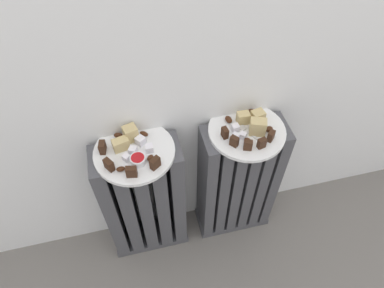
{
  "coord_description": "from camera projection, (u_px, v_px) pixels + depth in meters",
  "views": [
    {
      "loc": [
        -0.16,
        -0.37,
        1.36
      ],
      "look_at": [
        0.0,
        0.28,
        0.55
      ],
      "focal_mm": 32.53,
      "sensor_mm": 36.0,
      "label": 1
    }
  ],
  "objects": [
    {
      "name": "medjool_date_left_0",
      "position": [
        150.0,
        158.0,
        0.98
      ],
      "size": [
        0.03,
        0.03,
        0.02
      ],
      "primitive_type": "ellipsoid",
      "rotation": [
        0.0,
        0.0,
        0.69
      ],
      "color": "#3D1E0F",
      "rests_on": "plate_left"
    },
    {
      "name": "dark_cake_slice_left_3",
      "position": [
        155.0,
        163.0,
        0.96
      ],
      "size": [
        0.03,
        0.03,
        0.04
      ],
      "primitive_type": "cube",
      "rotation": [
        0.0,
        0.0,
        0.61
      ],
      "color": "#382114",
      "rests_on": "plate_left"
    },
    {
      "name": "marble_cake_slice_right_1",
      "position": [
        258.0,
        127.0,
        1.04
      ],
      "size": [
        0.06,
        0.05,
        0.05
      ],
      "primitive_type": "cube",
      "rotation": [
        0.0,
        0.0,
        -0.35
      ],
      "color": "tan",
      "rests_on": "plate_right"
    },
    {
      "name": "dark_cake_slice_left_1",
      "position": [
        109.0,
        165.0,
        0.96
      ],
      "size": [
        0.03,
        0.03,
        0.04
      ],
      "primitive_type": "cube",
      "rotation": [
        0.0,
        0.0,
        -0.98
      ],
      "color": "#382114",
      "rests_on": "plate_left"
    },
    {
      "name": "turkish_delight_left_3",
      "position": [
        126.0,
        158.0,
        0.98
      ],
      "size": [
        0.03,
        0.03,
        0.02
      ],
      "primitive_type": "cube",
      "rotation": [
        0.0,
        0.0,
        0.71
      ],
      "color": "white",
      "rests_on": "plate_left"
    },
    {
      "name": "medjool_date_right_0",
      "position": [
        248.0,
        141.0,
        1.02
      ],
      "size": [
        0.03,
        0.03,
        0.02
      ],
      "primitive_type": "ellipsoid",
      "rotation": [
        0.0,
        0.0,
        2.11
      ],
      "color": "#3D1E0F",
      "rests_on": "plate_right"
    },
    {
      "name": "medjool_date_right_2",
      "position": [
        229.0,
        119.0,
        1.08
      ],
      "size": [
        0.02,
        0.03,
        0.02
      ],
      "primitive_type": "ellipsoid",
      "rotation": [
        0.0,
        0.0,
        1.74
      ],
      "color": "#3D1E0F",
      "rests_on": "plate_right"
    },
    {
      "name": "dark_cake_slice_left_0",
      "position": [
        102.0,
        147.0,
        1.0
      ],
      "size": [
        0.02,
        0.03,
        0.04
      ],
      "primitive_type": "cube",
      "rotation": [
        0.0,
        0.0,
        -1.78
      ],
      "color": "#382114",
      "rests_on": "plate_left"
    },
    {
      "name": "dark_cake_slice_right_3",
      "position": [
        262.0,
        143.0,
        1.01
      ],
      "size": [
        0.03,
        0.02,
        0.03
      ],
      "primitive_type": "cube",
      "rotation": [
        0.0,
        0.0,
        0.22
      ],
      "color": "#382114",
      "rests_on": "plate_right"
    },
    {
      "name": "turkish_delight_left_2",
      "position": [
        149.0,
        148.0,
        1.0
      ],
      "size": [
        0.02,
        0.02,
        0.02
      ],
      "primitive_type": "cube",
      "rotation": [
        0.0,
        0.0,
        1.56
      ],
      "color": "white",
      "rests_on": "plate_left"
    },
    {
      "name": "radiator_left",
      "position": [
        145.0,
        202.0,
        1.24
      ],
      "size": [
        0.29,
        0.13,
        0.56
      ],
      "color": "#47474C",
      "rests_on": "ground_plane"
    },
    {
      "name": "turkish_delight_left_0",
      "position": [
        133.0,
        150.0,
        1.0
      ],
      "size": [
        0.03,
        0.03,
        0.02
      ],
      "primitive_type": "cube",
      "rotation": [
        0.0,
        0.0,
        1.1
      ],
      "color": "white",
      "rests_on": "plate_left"
    },
    {
      "name": "turkish_delight_right_0",
      "position": [
        243.0,
        135.0,
        1.04
      ],
      "size": [
        0.03,
        0.03,
        0.02
      ],
      "primitive_type": "cube",
      "rotation": [
        0.0,
        0.0,
        0.87
      ],
      "color": "white",
      "rests_on": "plate_right"
    },
    {
      "name": "marble_cake_slice_left_0",
      "position": [
        131.0,
        133.0,
        1.02
      ],
      "size": [
        0.05,
        0.04,
        0.05
      ],
      "primitive_type": "cube",
      "rotation": [
        0.0,
        0.0,
        0.27
      ],
      "color": "tan",
      "rests_on": "plate_left"
    },
    {
      "name": "dark_cake_slice_right_2",
      "position": [
        248.0,
        145.0,
        1.0
      ],
      "size": [
        0.03,
        0.02,
        0.03
      ],
      "primitive_type": "cube",
      "rotation": [
        0.0,
        0.0,
        -0.33
      ],
      "color": "#382114",
      "rests_on": "plate_right"
    },
    {
      "name": "dark_cake_slice_left_2",
      "position": [
        131.0,
        172.0,
        0.94
      ],
      "size": [
        0.03,
        0.02,
        0.04
      ],
      "primitive_type": "cube",
      "rotation": [
        0.0,
        0.0,
        -0.19
      ],
      "color": "#382114",
      "rests_on": "plate_left"
    },
    {
      "name": "medjool_date_left_1",
      "position": [
        121.0,
        169.0,
        0.96
      ],
      "size": [
        0.03,
        0.01,
        0.02
      ],
      "primitive_type": "ellipsoid",
      "rotation": [
        0.0,
        0.0,
        3.13
      ],
      "color": "#3D1E0F",
      "rests_on": "plate_left"
    },
    {
      "name": "dark_cake_slice_right_0",
      "position": [
        225.0,
        133.0,
        1.03
      ],
      "size": [
        0.02,
        0.03,
        0.03
      ],
      "primitive_type": "cube",
      "rotation": [
        0.0,
        0.0,
        -1.43
      ],
      "color": "#382114",
      "rests_on": "plate_right"
    },
    {
      "name": "jam_bowl_left",
      "position": [
        138.0,
        160.0,
        0.98
      ],
      "size": [
        0.05,
        0.05,
        0.02
      ],
      "color": "white",
      "rests_on": "plate_left"
    },
    {
      "name": "marble_cake_slice_left_1",
      "position": [
        121.0,
        144.0,
        1.0
      ],
      "size": [
        0.05,
        0.04,
        0.04
      ],
      "primitive_type": "cube",
      "rotation": [
        0.0,
        0.0,
        0.21
      ],
      "color": "tan",
      "rests_on": "plate_left"
    },
    {
      "name": "turkish_delight_left_1",
      "position": [
        140.0,
        141.0,
        1.02
      ],
      "size": [
        0.03,
        0.03,
        0.02
      ],
      "primitive_type": "cube",
      "rotation": [
        0.0,
        0.0,
        0.67
      ],
      "color": "white",
      "rests_on": "plate_left"
    },
    {
      "name": "turkish_delight_right_2",
      "position": [
        235.0,
        128.0,
        1.05
      ],
      "size": [
        0.02,
        0.02,
        0.02
      ],
      "primitive_type": "cube",
      "rotation": [
        0.0,
        0.0,
        0.13
      ],
      "color": "white",
      "rests_on": "plate_right"
    },
    {
      "name": "fork",
      "position": [
        249.0,
        133.0,
        1.05
      ],
      "size": [
        0.06,
        0.09,
        0.0
      ],
      "color": "silver",
      "rests_on": "plate_right"
    },
    {
      "name": "dark_cake_slice_right_1",
      "position": [
        234.0,
        141.0,
        1.01
      ],
      "size": [
        0.03,
        0.03,
        0.03
      ],
      "primitive_type": "cube",
      "rotation": [
        0.0,
        0.0,
        -0.88
      ],
      "color": "#382114",
      "rests_on": "plate_right"
    },
    {
      "name": "marble_cake_slice_right_2",
      "position": [
        258.0,
        117.0,
        1.07
      ],
      "size": [
        0.04,
        0.04,
        0.04
      ],
      "primitive_type": "cube",
      "rotation": [
        0.0,
        0.0,
        0.18
      ],
      "color": "tan",
      "rests_on": "plate_right"
    },
    {
      "name": "dark_cake_slice_right_4",
      "position": [
        271.0,
        136.0,
        1.02
      ],
      "size": [
        0.03,
        0.03,
        0.03
      ],
      "primitive_type": "cube",
      "rotation": [
        0.0,
        0.0,
        0.77
      ],
      "color": "#382114",
      "rests_on": "plate_right"
    },
    {
      "name": "turkish_delight_right_1",
      "position": [
        235.0,
        137.0,
        1.03
      ],
      "size": [
        0.03,
        0.03,
        0.02
      ],
      "primitive_type": "cube",
      "rotation": [
        0.0,
        0.0,
        0.72
      ],
      "color": "white",
      "rests_on": "plate_right"
    },
    {
      "name": "medjool_date_right_1",
      "position": [
        252.0,
        111.0,
        1.1
      ],
      "size": [
        0.03,
        0.03,
        0.01
      ],
      "primitive_type": "ellipsoid",
      "rotation": [
        0.0,
        0.0,
        2.67
      ],
      "color": "#3D1E0F",
      "rests_on": "plate_right"
    },
    {
      "name": "plate_right",
      "position": [
        247.0,
        131.0,
        1.07
      ],
      "size": [
        0.24,
        0.24,
        0.01
      ],
      "primitive_type": "cylinder",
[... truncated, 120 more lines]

